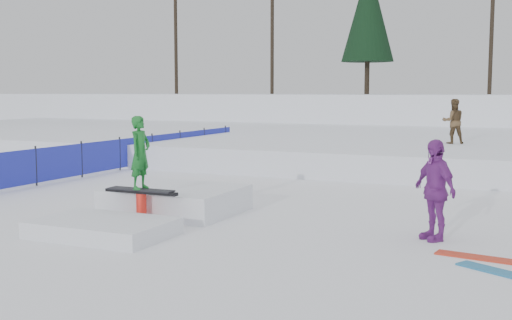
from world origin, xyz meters
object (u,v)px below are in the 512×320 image
at_px(safety_fence, 120,154).
at_px(walker_olive, 453,121).
at_px(spectator_purple, 435,190).
at_px(jib_rail_feature, 158,204).

height_order(safety_fence, walker_olive, walker_olive).
bearing_deg(spectator_purple, walker_olive, 140.60).
height_order(walker_olive, jib_rail_feature, walker_olive).
bearing_deg(spectator_purple, safety_fence, -163.56).
relative_size(walker_olive, spectator_purple, 0.87).
distance_m(safety_fence, spectator_purple, 12.49).
bearing_deg(jib_rail_feature, walker_olive, 70.13).
distance_m(safety_fence, walker_olive, 11.30).
bearing_deg(safety_fence, jib_rail_feature, -48.52).
bearing_deg(safety_fence, walker_olive, 29.23).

